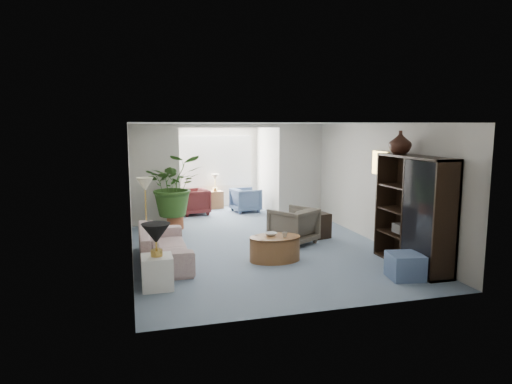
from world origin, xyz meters
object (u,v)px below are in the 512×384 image
object	(u,v)px
table_lamp	(156,233)
entertainment_cabinet	(413,212)
cabinet_urn	(400,142)
sunroom_chair_maroon	(193,202)
coffee_table	(275,249)
sunroom_chair_blue	(246,200)
framed_picture	(381,163)
sunroom_table	(215,200)
side_table_dark	(318,226)
floor_lamp	(145,184)
end_table	(157,272)
plant_pot	(175,222)
wingback_chair	(293,226)
coffee_bowl	(271,234)
sofa	(164,245)
coffee_cup	(285,235)
ottoman	(405,266)

from	to	relation	value
table_lamp	entertainment_cabinet	bearing A→B (deg)	-0.85
cabinet_urn	sunroom_chair_maroon	world-z (taller)	cabinet_urn
coffee_table	sunroom_chair_blue	size ratio (longest dim) A/B	1.27
framed_picture	sunroom_chair_blue	xyz separation A→B (m)	(-1.78, 4.24, -1.36)
table_lamp	coffee_table	size ratio (longest dim) A/B	0.46
entertainment_cabinet	sunroom_table	xyz separation A→B (m)	(-2.30, 6.48, -0.71)
coffee_table	side_table_dark	distance (m)	2.00
table_lamp	floor_lamp	distance (m)	2.84
end_table	plant_pot	world-z (taller)	end_table
coffee_table	sunroom_chair_maroon	world-z (taller)	sunroom_chair_maroon
end_table	wingback_chair	world-z (taller)	wingback_chair
entertainment_cabinet	coffee_bowl	bearing A→B (deg)	154.77
coffee_bowl	side_table_dark	world-z (taller)	side_table_dark
sofa	side_table_dark	distance (m)	3.54
table_lamp	plant_pot	world-z (taller)	table_lamp
entertainment_cabinet	sunroom_chair_maroon	world-z (taller)	entertainment_cabinet
side_table_dark	sunroom_table	size ratio (longest dim) A/B	1.05
framed_picture	plant_pot	size ratio (longest dim) A/B	1.25
sofa	side_table_dark	size ratio (longest dim) A/B	3.98
end_table	side_table_dark	world-z (taller)	side_table_dark
floor_lamp	coffee_cup	distance (m)	3.20
coffee_bowl	ottoman	distance (m)	2.41
sunroom_chair_blue	sunroom_chair_maroon	bearing A→B (deg)	80.55
sunroom_chair_blue	sunroom_table	size ratio (longest dim) A/B	1.44
end_table	sunroom_chair_blue	xyz separation A→B (m)	(2.83, 5.67, 0.09)
sunroom_chair_blue	floor_lamp	bearing A→B (deg)	125.27
side_table_dark	sunroom_table	xyz separation A→B (m)	(-1.54, 4.15, -0.01)
table_lamp	coffee_cup	size ratio (longest dim) A/B	4.44
table_lamp	wingback_chair	bearing A→B (deg)	34.02
framed_picture	coffee_table	xyz separation A→B (m)	(-2.44, -0.53, -1.47)
coffee_cup	side_table_dark	distance (m)	1.98
side_table_dark	plant_pot	bearing A→B (deg)	149.82
plant_pot	sunroom_chair_blue	bearing A→B (deg)	37.70
cabinet_urn	coffee_cup	bearing A→B (deg)	169.94
entertainment_cabinet	plant_pot	world-z (taller)	entertainment_cabinet
sunroom_chair_maroon	sunroom_table	xyz separation A→B (m)	(0.75, 0.75, -0.10)
coffee_bowl	wingback_chair	distance (m)	1.26
floor_lamp	coffee_cup	xyz separation A→B (m)	(2.37, -2.02, -0.75)
framed_picture	wingback_chair	distance (m)	2.21
framed_picture	plant_pot	bearing A→B (deg)	147.00
table_lamp	sunroom_chair_blue	world-z (taller)	table_lamp
plant_pot	sunroom_chair_blue	world-z (taller)	sunroom_chair_blue
entertainment_cabinet	sunroom_table	bearing A→B (deg)	109.53
sofa	wingback_chair	world-z (taller)	wingback_chair
side_table_dark	sunroom_chair_maroon	bearing A→B (deg)	123.98
coffee_cup	ottoman	bearing A→B (deg)	-41.78
coffee_table	side_table_dark	world-z (taller)	side_table_dark
plant_pot	sunroom_chair_maroon	xyz separation A→B (m)	(0.67, 1.68, 0.20)
coffee_cup	sunroom_chair_maroon	world-z (taller)	sunroom_chair_maroon
end_table	table_lamp	xyz separation A→B (m)	(0.00, 0.00, 0.60)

